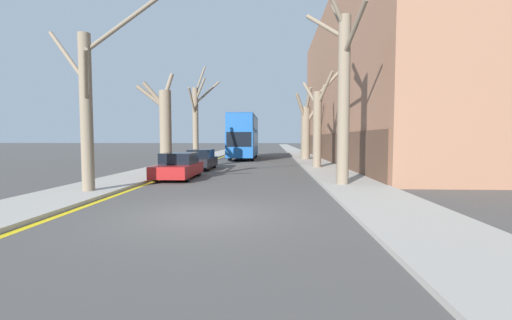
{
  "coord_description": "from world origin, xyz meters",
  "views": [
    {
      "loc": [
        1.92,
        -9.12,
        2.08
      ],
      "look_at": [
        0.42,
        20.92,
        0.2
      ],
      "focal_mm": 24.0,
      "sensor_mm": 36.0,
      "label": 1
    }
  ],
  "objects_px": {
    "street_tree_left_2": "(196,118)",
    "street_tree_right_2": "(306,129)",
    "street_tree_right_0": "(342,87)",
    "parked_car_1": "(201,160)",
    "parked_car_0": "(179,166)",
    "double_decker_bus": "(244,135)",
    "street_tree_left_1": "(165,126)",
    "street_tree_left_0": "(88,104)",
    "street_tree_right_1": "(318,122)"
  },
  "relations": [
    {
      "from": "street_tree_left_0",
      "to": "double_decker_bus",
      "type": "distance_m",
      "value": 22.99
    },
    {
      "from": "street_tree_left_0",
      "to": "double_decker_bus",
      "type": "bearing_deg",
      "value": 80.24
    },
    {
      "from": "street_tree_left_1",
      "to": "street_tree_right_1",
      "type": "relative_size",
      "value": 0.88
    },
    {
      "from": "street_tree_right_1",
      "to": "parked_car_0",
      "type": "relative_size",
      "value": 1.78
    },
    {
      "from": "street_tree_left_0",
      "to": "street_tree_left_2",
      "type": "distance_m",
      "value": 18.43
    },
    {
      "from": "street_tree_left_2",
      "to": "parked_car_0",
      "type": "height_order",
      "value": "street_tree_left_2"
    },
    {
      "from": "parked_car_1",
      "to": "double_decker_bus",
      "type": "bearing_deg",
      "value": 81.1
    },
    {
      "from": "parked_car_1",
      "to": "parked_car_0",
      "type": "bearing_deg",
      "value": -90.0
    },
    {
      "from": "street_tree_right_2",
      "to": "street_tree_left_2",
      "type": "bearing_deg",
      "value": -166.89
    },
    {
      "from": "street_tree_left_1",
      "to": "street_tree_right_0",
      "type": "height_order",
      "value": "street_tree_right_0"
    },
    {
      "from": "street_tree_left_0",
      "to": "parked_car_1",
      "type": "relative_size",
      "value": 1.91
    },
    {
      "from": "street_tree_right_0",
      "to": "street_tree_right_1",
      "type": "bearing_deg",
      "value": 88.94
    },
    {
      "from": "street_tree_left_1",
      "to": "street_tree_right_0",
      "type": "xyz_separation_m",
      "value": [
        9.99,
        -7.0,
        1.34
      ]
    },
    {
      "from": "street_tree_right_0",
      "to": "parked_car_0",
      "type": "bearing_deg",
      "value": 161.8
    },
    {
      "from": "street_tree_left_1",
      "to": "parked_car_0",
      "type": "height_order",
      "value": "street_tree_left_1"
    },
    {
      "from": "street_tree_right_0",
      "to": "street_tree_right_2",
      "type": "distance_m",
      "value": 18.41
    },
    {
      "from": "double_decker_bus",
      "to": "street_tree_right_1",
      "type": "bearing_deg",
      "value": -61.46
    },
    {
      "from": "street_tree_left_2",
      "to": "street_tree_right_2",
      "type": "relative_size",
      "value": 1.32
    },
    {
      "from": "parked_car_0",
      "to": "double_decker_bus",
      "type": "bearing_deg",
      "value": 83.83
    },
    {
      "from": "street_tree_left_2",
      "to": "parked_car_1",
      "type": "relative_size",
      "value": 2.27
    },
    {
      "from": "street_tree_left_1",
      "to": "parked_car_1",
      "type": "xyz_separation_m",
      "value": [
        2.12,
        1.04,
        -2.28
      ]
    },
    {
      "from": "street_tree_left_0",
      "to": "street_tree_right_0",
      "type": "xyz_separation_m",
      "value": [
        9.86,
        2.42,
        0.89
      ]
    },
    {
      "from": "street_tree_left_0",
      "to": "double_decker_bus",
      "type": "height_order",
      "value": "street_tree_left_0"
    },
    {
      "from": "street_tree_right_0",
      "to": "street_tree_right_2",
      "type": "height_order",
      "value": "street_tree_right_0"
    },
    {
      "from": "street_tree_left_0",
      "to": "parked_car_1",
      "type": "xyz_separation_m",
      "value": [
        1.99,
        10.46,
        -2.74
      ]
    },
    {
      "from": "street_tree_left_0",
      "to": "street_tree_right_2",
      "type": "relative_size",
      "value": 1.11
    },
    {
      "from": "street_tree_left_0",
      "to": "double_decker_bus",
      "type": "xyz_separation_m",
      "value": [
        3.9,
        22.64,
        -0.88
      ]
    },
    {
      "from": "street_tree_right_0",
      "to": "parked_car_0",
      "type": "xyz_separation_m",
      "value": [
        -7.87,
        2.59,
        -3.63
      ]
    },
    {
      "from": "street_tree_right_1",
      "to": "street_tree_right_2",
      "type": "bearing_deg",
      "value": 89.77
    },
    {
      "from": "street_tree_right_2",
      "to": "parked_car_0",
      "type": "xyz_separation_m",
      "value": [
        -8.07,
        -15.78,
        -2.35
      ]
    },
    {
      "from": "street_tree_left_0",
      "to": "street_tree_left_1",
      "type": "relative_size",
      "value": 1.17
    },
    {
      "from": "street_tree_left_2",
      "to": "double_decker_bus",
      "type": "bearing_deg",
      "value": 46.76
    },
    {
      "from": "street_tree_left_0",
      "to": "street_tree_right_0",
      "type": "relative_size",
      "value": 0.79
    },
    {
      "from": "street_tree_right_0",
      "to": "parked_car_1",
      "type": "xyz_separation_m",
      "value": [
        -7.87,
        8.04,
        -3.63
      ]
    },
    {
      "from": "street_tree_right_0",
      "to": "parked_car_1",
      "type": "height_order",
      "value": "street_tree_right_0"
    },
    {
      "from": "street_tree_left_2",
      "to": "street_tree_right_1",
      "type": "xyz_separation_m",
      "value": [
        10.1,
        -7.06,
        -0.67
      ]
    },
    {
      "from": "street_tree_left_1",
      "to": "street_tree_right_1",
      "type": "height_order",
      "value": "street_tree_right_1"
    },
    {
      "from": "parked_car_0",
      "to": "parked_car_1",
      "type": "height_order",
      "value": "same"
    },
    {
      "from": "double_decker_bus",
      "to": "parked_car_0",
      "type": "xyz_separation_m",
      "value": [
        -1.91,
        -17.63,
        -1.86
      ]
    },
    {
      "from": "parked_car_0",
      "to": "street_tree_left_1",
      "type": "bearing_deg",
      "value": 115.62
    },
    {
      "from": "street_tree_left_2",
      "to": "parked_car_0",
      "type": "bearing_deg",
      "value": -81.28
    },
    {
      "from": "street_tree_left_2",
      "to": "street_tree_right_1",
      "type": "bearing_deg",
      "value": -34.95
    },
    {
      "from": "street_tree_right_0",
      "to": "parked_car_0",
      "type": "height_order",
      "value": "street_tree_right_0"
    },
    {
      "from": "double_decker_bus",
      "to": "parked_car_0",
      "type": "distance_m",
      "value": 17.83
    },
    {
      "from": "street_tree_left_0",
      "to": "street_tree_right_2",
      "type": "distance_m",
      "value": 23.1
    },
    {
      "from": "street_tree_left_1",
      "to": "street_tree_left_2",
      "type": "xyz_separation_m",
      "value": [
        0.06,
        9.0,
        0.99
      ]
    },
    {
      "from": "street_tree_left_1",
      "to": "street_tree_left_2",
      "type": "bearing_deg",
      "value": 89.63
    },
    {
      "from": "street_tree_left_0",
      "to": "parked_car_1",
      "type": "height_order",
      "value": "street_tree_left_0"
    },
    {
      "from": "street_tree_left_0",
      "to": "street_tree_right_1",
      "type": "xyz_separation_m",
      "value": [
        10.03,
        11.37,
        -0.13
      ]
    },
    {
      "from": "street_tree_right_0",
      "to": "street_tree_right_1",
      "type": "distance_m",
      "value": 9.01
    }
  ]
}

